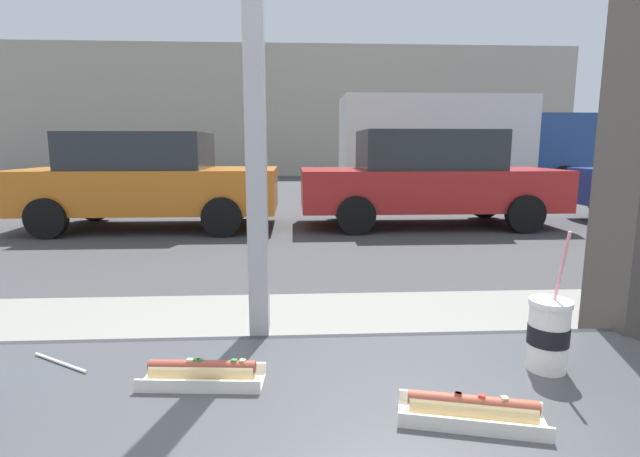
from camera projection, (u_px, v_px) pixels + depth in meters
ground_plane at (289, 222)px, 9.26m from camera, size 60.00×60.00×0.00m
sidewalk_strip at (280, 373)px, 2.95m from camera, size 16.00×2.80×0.13m
building_facade_far at (291, 112)px, 23.73m from camera, size 28.00×1.20×6.23m
soda_cup_left at (548, 334)px, 1.07m from camera, size 0.09×0.09×0.32m
hotdog_tray_near at (203, 373)px, 1.01m from camera, size 0.26×0.11×0.05m
hotdog_tray_far at (472, 410)px, 0.87m from camera, size 0.27×0.15×0.05m
loose_straw at (60, 363)px, 1.11m from camera, size 0.16×0.11×0.01m
parked_car_orange at (148, 180)px, 8.46m from camera, size 4.40×2.07×1.67m
parked_car_red at (428, 178)px, 8.73m from camera, size 4.58×1.93×1.71m
box_truck at (458, 142)px, 14.22m from camera, size 7.09×2.44×2.85m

